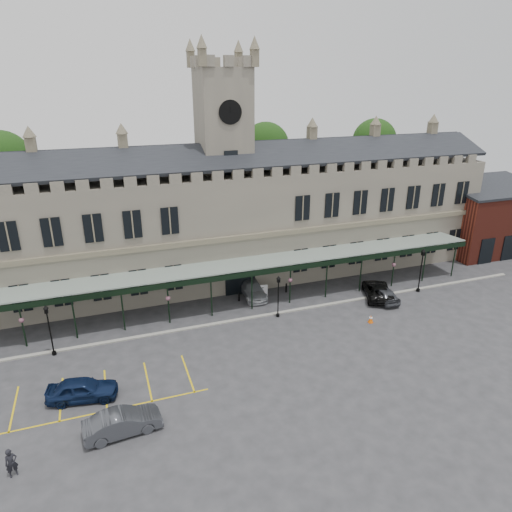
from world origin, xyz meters
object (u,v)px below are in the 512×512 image
object	(u,v)px
lamp_post_right	(421,266)
person_a	(11,463)
traffic_cone	(371,319)
car_left_a	(82,389)
car_taxi	(252,289)
person_b	(118,420)
clock_tower	(224,160)
station_building	(226,221)
car_left_b	(123,423)
lamp_post_left	(49,326)
sign_board	(264,291)
lamp_post_mid	(278,293)
car_van	(377,290)
car_right_a	(382,294)

from	to	relation	value
lamp_post_right	person_a	bearing A→B (deg)	-161.54
traffic_cone	car_left_a	world-z (taller)	car_left_a
traffic_cone	car_taxi	size ratio (longest dim) A/B	0.14
person_b	clock_tower	bearing A→B (deg)	-141.38
station_building	traffic_cone	xyz separation A→B (m)	(9.47, -14.82, -6.10)
car_left_b	person_b	distance (m)	0.41
lamp_post_left	lamp_post_right	xyz separation A→B (m)	(35.59, 0.03, 0.18)
clock_tower	person_b	world-z (taller)	clock_tower
sign_board	station_building	bearing A→B (deg)	114.83
station_building	person_a	bearing A→B (deg)	-129.66
car_left_b	person_a	world-z (taller)	person_a
sign_board	car_left_b	bearing A→B (deg)	-127.42
lamp_post_mid	lamp_post_left	bearing A→B (deg)	179.67
car_van	station_building	bearing A→B (deg)	-16.12
lamp_post_right	car_left_b	xyz separation A→B (m)	(-30.92, -10.98, -2.06)
clock_tower	traffic_cone	bearing A→B (deg)	-57.58
car_van	car_taxi	bearing A→B (deg)	1.89
car_left_b	lamp_post_left	bearing A→B (deg)	17.53
clock_tower	person_b	size ratio (longest dim) A/B	16.06
lamp_post_right	person_b	world-z (taller)	lamp_post_right
sign_board	person_a	size ratio (longest dim) A/B	0.73
car_van	car_left_b	bearing A→B (deg)	46.17
traffic_cone	car_van	world-z (taller)	car_van
car_taxi	car_right_a	world-z (taller)	car_taxi
sign_board	car_van	distance (m)	11.64
lamp_post_right	sign_board	distance (m)	16.50
station_building	lamp_post_right	size ratio (longest dim) A/B	12.46
sign_board	car_right_a	bearing A→B (deg)	-16.05
person_b	traffic_cone	bearing A→B (deg)	176.58
sign_board	car_left_a	xyz separation A→B (m)	(-17.54, -10.93, 0.17)
lamp_post_left	lamp_post_right	bearing A→B (deg)	0.04
lamp_post_right	car_right_a	size ratio (longest dim) A/B	1.08
car_right_a	station_building	bearing A→B (deg)	-40.71
lamp_post_right	traffic_cone	world-z (taller)	lamp_post_right
car_right_a	lamp_post_mid	bearing A→B (deg)	-1.52
person_a	car_left_b	bearing A→B (deg)	-9.76
lamp_post_left	sign_board	bearing A→B (deg)	12.21
clock_tower	person_a	xyz separation A→B (m)	(-19.20, -23.25, -12.20)
clock_tower	lamp_post_left	world-z (taller)	clock_tower
lamp_post_left	lamp_post_mid	distance (m)	19.58
lamp_post_left	person_a	world-z (taller)	lamp_post_left
station_building	person_a	xyz separation A→B (m)	(-19.20, -23.16, -5.56)
lamp_post_left	person_a	xyz separation A→B (m)	(-1.45, -12.34, -1.77)
car_right_a	person_b	bearing A→B (deg)	21.35
lamp_post_left	person_b	world-z (taller)	lamp_post_left
clock_tower	person_b	xyz separation A→B (m)	(-13.33, -21.53, -12.34)
car_left_a	car_left_b	world-z (taller)	car_left_a
lamp_post_right	car_left_a	xyz separation A→B (m)	(-33.32, -6.67, -2.04)
car_right_a	car_van	bearing A→B (deg)	-89.76
person_a	person_b	world-z (taller)	person_a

